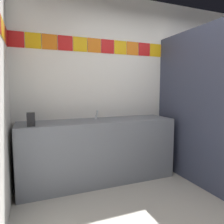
{
  "coord_description": "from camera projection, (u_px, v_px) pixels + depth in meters",
  "views": [
    {
      "loc": [
        -1.83,
        -1.33,
        1.29
      ],
      "look_at": [
        -0.89,
        1.06,
        1.01
      ],
      "focal_mm": 33.27,
      "sensor_mm": 36.0,
      "label": 1
    }
  ],
  "objects": [
    {
      "name": "vanity_counter",
      "position": [
        99.0,
        150.0,
        2.91
      ],
      "size": [
        2.13,
        0.55,
        0.86
      ],
      "color": "slate",
      "rests_on": "ground_plane"
    },
    {
      "name": "soap_dispenser",
      "position": [
        31.0,
        119.0,
        2.39
      ],
      "size": [
        0.09,
        0.09,
        0.16
      ],
      "color": "black",
      "rests_on": "vanity_counter"
    },
    {
      "name": "stall_divider",
      "position": [
        218.0,
        108.0,
        2.64
      ],
      "size": [
        0.92,
        1.53,
        2.1
      ],
      "color": "#33384C",
      "rests_on": "ground_plane"
    },
    {
      "name": "wall_back",
      "position": [
        148.0,
        86.0,
        3.46
      ],
      "size": [
        4.16,
        0.09,
        2.69
      ],
      "color": "white",
      "rests_on": "ground_plane"
    },
    {
      "name": "toilet",
      "position": [
        201.0,
        149.0,
        3.42
      ],
      "size": [
        0.39,
        0.49,
        0.74
      ],
      "color": "white",
      "rests_on": "ground_plane"
    },
    {
      "name": "faucet_center",
      "position": [
        96.0,
        116.0,
        2.94
      ],
      "size": [
        0.04,
        0.1,
        0.14
      ],
      "color": "silver",
      "rests_on": "vanity_counter"
    }
  ]
}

